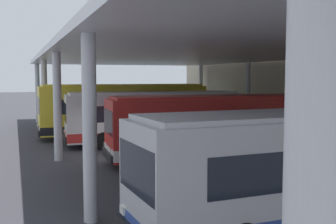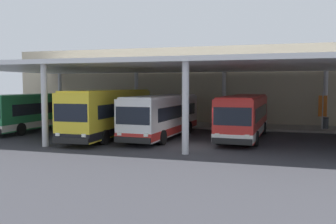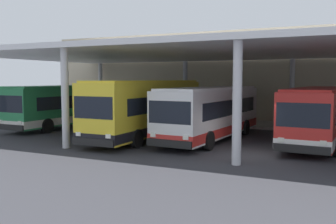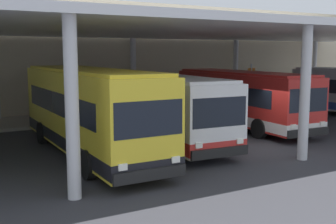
% 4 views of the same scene
% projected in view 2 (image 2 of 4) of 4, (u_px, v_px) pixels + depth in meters
% --- Properties ---
extents(ground_plane, '(200.00, 200.00, 0.00)m').
position_uv_depth(ground_plane, '(195.00, 147.00, 23.16)').
color(ground_plane, '#333338').
extents(platform_kerb, '(42.00, 4.50, 0.18)m').
position_uv_depth(platform_kerb, '(221.00, 126.00, 34.39)').
color(platform_kerb, gray).
rests_on(platform_kerb, ground).
extents(station_building_facade, '(48.00, 1.60, 7.89)m').
position_uv_depth(station_building_facade, '(226.00, 85.00, 37.22)').
color(station_building_facade, '#C1B293').
rests_on(station_building_facade, ground).
extents(canopy_shelter, '(40.00, 17.00, 5.55)m').
position_uv_depth(canopy_shelter, '(210.00, 68.00, 28.04)').
color(canopy_shelter, silver).
rests_on(canopy_shelter, ground).
extents(bus_nearest_bay, '(2.95, 10.60, 3.17)m').
position_uv_depth(bus_nearest_bay, '(34.00, 111.00, 31.78)').
color(bus_nearest_bay, '#28844C').
rests_on(bus_nearest_bay, ground).
extents(bus_second_bay, '(2.77, 11.34, 3.57)m').
position_uv_depth(bus_second_bay, '(110.00, 113.00, 27.49)').
color(bus_second_bay, yellow).
rests_on(bus_second_bay, ground).
extents(bus_middle_bay, '(3.13, 10.65, 3.17)m').
position_uv_depth(bus_middle_bay, '(162.00, 116.00, 27.24)').
color(bus_middle_bay, white).
rests_on(bus_middle_bay, ground).
extents(bus_far_bay, '(3.09, 10.64, 3.17)m').
position_uv_depth(bus_far_bay, '(244.00, 116.00, 26.74)').
color(bus_far_bay, red).
rests_on(bus_far_bay, ground).
extents(trash_bin, '(0.52, 0.52, 0.98)m').
position_uv_depth(trash_bin, '(325.00, 123.00, 31.51)').
color(trash_bin, '#33383D').
rests_on(trash_bin, platform_kerb).
extents(banner_sign, '(0.70, 0.12, 3.20)m').
position_uv_depth(banner_sign, '(323.00, 108.00, 31.01)').
color(banner_sign, '#B2B2B7').
rests_on(banner_sign, platform_kerb).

